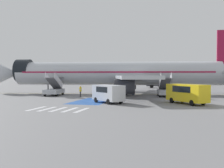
% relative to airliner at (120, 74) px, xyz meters
% --- Properties ---
extents(ground_plane, '(600.00, 600.00, 0.00)m').
position_rel_airliner_xyz_m(ground_plane, '(-2.56, -0.66, -3.62)').
color(ground_plane, slate).
extents(apron_leadline_yellow, '(78.90, 11.72, 0.01)m').
position_rel_airliner_xyz_m(apron_leadline_yellow, '(-0.61, -0.09, -3.62)').
color(apron_leadline_yellow, gold).
rests_on(apron_leadline_yellow, ground_plane).
extents(apron_stand_patch_blue, '(4.29, 8.80, 0.01)m').
position_rel_airliner_xyz_m(apron_stand_patch_blue, '(-0.61, -13.36, -3.62)').
color(apron_stand_patch_blue, '#2856A8').
rests_on(apron_stand_patch_blue, ground_plane).
extents(apron_walkway_bar_0, '(0.44, 3.60, 0.01)m').
position_rel_airliner_xyz_m(apron_walkway_bar_0, '(-3.61, -21.97, -3.62)').
color(apron_walkway_bar_0, silver).
rests_on(apron_walkway_bar_0, ground_plane).
extents(apron_walkway_bar_1, '(0.44, 3.60, 0.01)m').
position_rel_airliner_xyz_m(apron_walkway_bar_1, '(-2.41, -21.97, -3.62)').
color(apron_walkway_bar_1, silver).
rests_on(apron_walkway_bar_1, ground_plane).
extents(apron_walkway_bar_2, '(0.44, 3.60, 0.01)m').
position_rel_airliner_xyz_m(apron_walkway_bar_2, '(-1.21, -21.97, -3.62)').
color(apron_walkway_bar_2, silver).
rests_on(apron_walkway_bar_2, ground_plane).
extents(apron_walkway_bar_3, '(0.44, 3.60, 0.01)m').
position_rel_airliner_xyz_m(apron_walkway_bar_3, '(-0.01, -21.97, -3.62)').
color(apron_walkway_bar_3, silver).
rests_on(apron_walkway_bar_3, ground_plane).
extents(apron_walkway_bar_4, '(0.44, 3.60, 0.01)m').
position_rel_airliner_xyz_m(apron_walkway_bar_4, '(1.19, -21.97, -3.62)').
color(apron_walkway_bar_4, silver).
rests_on(apron_walkway_bar_4, ground_plane).
extents(airliner, '(46.45, 33.82, 10.96)m').
position_rel_airliner_xyz_m(airliner, '(0.00, 0.00, 0.00)').
color(airliner, '#B7BCC4').
rests_on(airliner, ground_plane).
extents(boarding_stairs_forward, '(2.87, 5.45, 3.77)m').
position_rel_airliner_xyz_m(boarding_stairs_forward, '(-9.66, -6.06, -2.66)').
color(boarding_stairs_forward, '#ADB2BA').
rests_on(boarding_stairs_forward, ground_plane).
extents(boarding_stairs_aft, '(2.87, 5.45, 3.77)m').
position_rel_airliner_xyz_m(boarding_stairs_aft, '(8.01, -3.47, -2.66)').
color(boarding_stairs_aft, '#ADB2BA').
rests_on(boarding_stairs_aft, ground_plane).
extents(fuel_tanker, '(9.16, 3.48, 3.59)m').
position_rel_airliner_xyz_m(fuel_tanker, '(6.13, 24.75, -1.80)').
color(fuel_tanker, '#38383D').
rests_on(fuel_tanker, ground_plane).
extents(service_van_0, '(4.84, 5.23, 2.27)m').
position_rel_airliner_xyz_m(service_van_0, '(11.00, -13.99, -2.27)').
color(service_van_0, yellow).
rests_on(service_van_0, ground_plane).
extents(service_van_1, '(4.53, 4.29, 2.15)m').
position_rel_airliner_xyz_m(service_van_1, '(1.93, -15.13, -2.34)').
color(service_van_1, silver).
rests_on(service_van_1, ground_plane).
extents(baggage_cart, '(2.78, 2.97, 0.87)m').
position_rel_airliner_xyz_m(baggage_cart, '(-1.35, -5.33, -3.37)').
color(baggage_cart, gray).
rests_on(baggage_cart, ground_plane).
extents(ground_crew_0, '(0.26, 0.44, 1.71)m').
position_rel_airliner_xyz_m(ground_crew_0, '(-4.47, -7.65, -2.64)').
color(ground_crew_0, '#2D2D33').
rests_on(ground_crew_0, ground_plane).
extents(ground_crew_1, '(0.44, 0.26, 1.69)m').
position_rel_airliner_xyz_m(ground_crew_1, '(2.79, -2.56, -2.65)').
color(ground_crew_1, '#191E38').
rests_on(ground_crew_1, ground_plane).
extents(ground_crew_2, '(0.46, 0.48, 1.88)m').
position_rel_airliner_xyz_m(ground_crew_2, '(1.68, -3.74, -2.53)').
color(ground_crew_2, '#191E38').
rests_on(ground_crew_2, ground_plane).
extents(ground_crew_3, '(0.49, 0.43, 1.77)m').
position_rel_airliner_xyz_m(ground_crew_3, '(12.03, -4.83, -2.60)').
color(ground_crew_3, '#2D2D33').
rests_on(ground_crew_3, ground_plane).
extents(terminal_building, '(126.32, 12.10, 8.09)m').
position_rel_airliner_xyz_m(terminal_building, '(11.04, 63.76, 0.42)').
color(terminal_building, '#89939E').
rests_on(terminal_building, ground_plane).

